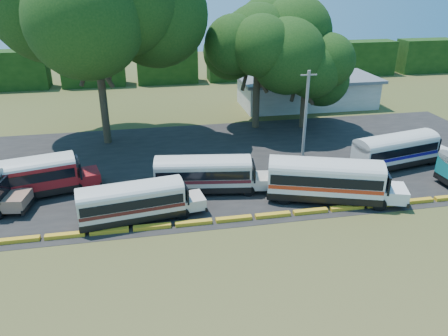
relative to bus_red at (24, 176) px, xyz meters
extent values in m
plane|color=#314517|center=(14.29, -7.83, -1.94)|extent=(160.00, 160.00, 0.00)
cube|color=black|center=(15.29, 4.17, -1.93)|extent=(64.00, 24.00, 0.02)
cube|color=gold|center=(0.79, -6.83, -1.79)|extent=(2.70, 0.45, 0.30)
cube|color=gold|center=(3.79, -6.83, -1.79)|extent=(2.70, 0.45, 0.30)
cube|color=gold|center=(6.79, -6.83, -1.79)|extent=(2.70, 0.45, 0.30)
cube|color=gold|center=(9.79, -6.83, -1.79)|extent=(2.70, 0.45, 0.30)
cube|color=gold|center=(12.79, -6.83, -1.79)|extent=(2.70, 0.45, 0.30)
cube|color=gold|center=(15.79, -6.83, -1.79)|extent=(2.70, 0.45, 0.30)
cube|color=gold|center=(18.79, -6.83, -1.79)|extent=(2.70, 0.45, 0.30)
cube|color=gold|center=(21.79, -6.83, -1.79)|extent=(2.70, 0.45, 0.30)
cube|color=gold|center=(24.79, -6.83, -1.79)|extent=(2.70, 0.45, 0.30)
cube|color=gold|center=(27.79, -6.83, -1.79)|extent=(2.70, 0.45, 0.30)
cube|color=gold|center=(30.79, -6.83, -1.79)|extent=(2.70, 0.45, 0.30)
cube|color=silver|center=(32.29, 22.17, -0.14)|extent=(18.00, 8.00, 3.60)
cube|color=#54575B|center=(32.29, 22.17, 1.86)|extent=(19.00, 9.00, 0.40)
cube|color=black|center=(-9.71, 40.17, 1.06)|extent=(10.00, 4.00, 6.00)
cube|color=black|center=(2.29, 40.17, 1.06)|extent=(10.00, 4.00, 6.00)
cube|color=black|center=(14.29, 40.17, 1.06)|extent=(10.00, 4.00, 6.00)
cube|color=black|center=(26.29, 40.17, 1.06)|extent=(10.00, 4.00, 6.00)
cube|color=black|center=(38.29, 40.17, 1.06)|extent=(10.00, 4.00, 6.00)
cube|color=black|center=(50.29, 40.17, 1.06)|extent=(10.00, 4.00, 6.00)
cube|color=black|center=(62.29, 40.17, 1.06)|extent=(10.00, 4.00, 6.00)
cylinder|color=black|center=(-1.27, -1.17, -1.41)|extent=(1.09, 0.44, 1.06)
cube|color=#916854|center=(-0.28, -2.45, -0.93)|extent=(2.21, 2.57, 1.00)
cube|color=black|center=(-0.94, -2.36, 0.10)|extent=(0.50, 2.43, 1.45)
cube|color=black|center=(0.61, -2.58, -1.36)|extent=(0.56, 2.59, 0.32)
cylinder|color=black|center=(3.89, -0.19, -1.43)|extent=(1.06, 0.52, 1.02)
cylinder|color=black|center=(3.38, 1.93, -1.43)|extent=(1.06, 0.52, 1.02)
cube|color=black|center=(-0.23, -0.06, -1.27)|extent=(8.73, 4.43, 0.56)
cube|color=maroon|center=(-0.23, -0.06, -0.07)|extent=(8.73, 4.43, 1.87)
cube|color=black|center=(-0.23, -0.06, 0.16)|extent=(8.42, 4.41, 0.78)
ellipsoid|color=beige|center=(-0.23, -0.06, 0.87)|extent=(8.73, 4.43, 1.15)
cube|color=maroon|center=(4.73, 1.13, -0.97)|extent=(2.31, 2.61, 0.97)
cube|color=black|center=(4.10, 0.98, 0.03)|extent=(0.69, 2.32, 1.40)
cube|color=black|center=(5.57, 1.33, -1.38)|extent=(0.76, 2.47, 0.31)
cylinder|color=black|center=(12.13, -5.90, -1.48)|extent=(0.95, 0.38, 0.92)
cylinder|color=black|center=(11.85, -3.95, -1.48)|extent=(0.95, 0.38, 0.92)
cylinder|color=black|center=(5.92, -6.77, -1.48)|extent=(0.95, 0.38, 0.92)
cylinder|color=black|center=(5.65, -4.82, -1.48)|extent=(0.95, 0.38, 0.92)
cube|color=black|center=(8.43, -5.43, -1.34)|extent=(7.80, 3.33, 0.51)
cube|color=beige|center=(8.43, -5.43, -0.25)|extent=(7.80, 3.33, 1.69)
cube|color=black|center=(8.43, -5.43, -0.04)|extent=(7.51, 3.34, 0.71)
cube|color=#4D1613|center=(8.43, -5.43, -0.58)|extent=(7.73, 3.36, 0.28)
ellipsoid|color=beige|center=(8.43, -5.43, 0.60)|extent=(7.80, 3.33, 1.04)
cube|color=beige|center=(12.99, -4.79, -1.06)|extent=(1.92, 2.24, 0.88)
cube|color=black|center=(12.42, -4.87, -0.16)|extent=(0.43, 2.12, 1.26)
cube|color=black|center=(13.77, -4.68, -1.43)|extent=(0.48, 2.26, 0.28)
cube|color=black|center=(4.74, -5.94, -1.43)|extent=(0.48, 2.26, 0.28)
cylinder|color=black|center=(17.82, -3.20, -1.46)|extent=(0.99, 0.40, 0.96)
cylinder|color=black|center=(18.12, -1.17, -1.46)|extent=(0.99, 0.40, 0.96)
cylinder|color=black|center=(11.37, -2.26, -1.46)|extent=(0.99, 0.40, 0.96)
cylinder|color=black|center=(11.67, -0.23, -1.46)|extent=(0.99, 0.40, 0.96)
cube|color=black|center=(14.27, -1.64, -1.31)|extent=(8.13, 3.51, 0.53)
cube|color=beige|center=(14.27, -1.64, -0.18)|extent=(8.13, 3.51, 1.75)
cube|color=black|center=(14.27, -1.64, 0.03)|extent=(7.83, 3.52, 0.74)
cube|color=#53151C|center=(14.27, -1.64, -0.53)|extent=(8.06, 3.54, 0.29)
ellipsoid|color=beige|center=(14.27, -1.64, 0.70)|extent=(8.13, 3.51, 1.08)
cube|color=beige|center=(19.02, -2.34, -1.03)|extent=(2.01, 2.34, 0.91)
cube|color=black|center=(18.42, -2.25, -0.09)|extent=(0.46, 2.20, 1.32)
cube|color=black|center=(19.82, -2.46, -1.41)|extent=(0.51, 2.35, 0.29)
cube|color=black|center=(10.43, -1.08, -1.41)|extent=(0.51, 2.35, 0.29)
cylinder|color=black|center=(27.13, -7.45, -1.40)|extent=(1.12, 0.63, 1.08)
cylinder|color=black|center=(27.87, -5.27, -1.40)|extent=(1.12, 0.63, 1.08)
cylinder|color=black|center=(20.20, -5.09, -1.40)|extent=(1.12, 0.63, 1.08)
cylinder|color=black|center=(20.94, -2.90, -1.40)|extent=(1.12, 0.63, 1.08)
cube|color=black|center=(23.52, -5.00, -1.24)|extent=(9.23, 5.40, 0.59)
cube|color=white|center=(23.52, -5.00, 0.04)|extent=(9.23, 5.40, 1.97)
cube|color=black|center=(23.52, -5.00, 0.28)|extent=(8.91, 5.35, 0.83)
cube|color=red|center=(23.52, -5.00, -0.36)|extent=(9.16, 5.41, 0.32)
ellipsoid|color=beige|center=(23.52, -5.00, 1.02)|extent=(9.23, 5.40, 1.21)
cube|color=white|center=(28.62, -6.74, -0.91)|extent=(2.60, 2.87, 1.02)
cube|color=black|center=(27.98, -6.52, 0.14)|extent=(0.95, 2.40, 1.48)
cube|color=black|center=(29.49, -7.04, -1.35)|extent=(1.04, 2.56, 0.32)
cube|color=black|center=(19.40, -3.60, -1.35)|extent=(1.04, 2.56, 0.32)
cylinder|color=black|center=(36.67, -0.23, -1.44)|extent=(1.03, 0.48, 1.00)
cylinder|color=black|center=(36.23, 1.86, -1.44)|extent=(1.03, 0.48, 1.00)
cylinder|color=black|center=(30.04, -1.64, -1.44)|extent=(1.03, 0.48, 1.00)
cylinder|color=black|center=(29.60, 0.45, -1.44)|extent=(1.03, 0.48, 1.00)
cube|color=black|center=(32.65, 0.01, -1.29)|extent=(8.51, 4.14, 0.55)
cube|color=silver|center=(32.65, 0.01, -0.11)|extent=(8.51, 4.14, 1.82)
cube|color=black|center=(32.65, 0.01, 0.11)|extent=(8.21, 4.13, 0.77)
cube|color=#110A6C|center=(32.65, 0.01, -0.47)|extent=(8.44, 4.16, 0.30)
ellipsoid|color=beige|center=(32.65, 0.01, 0.80)|extent=(8.51, 4.14, 1.12)
cube|color=silver|center=(37.52, 1.04, -0.99)|extent=(2.21, 2.52, 0.95)
cube|color=black|center=(36.91, 0.91, -0.02)|extent=(0.62, 2.27, 1.37)
cube|color=black|center=(38.35, 1.22, -1.39)|extent=(0.68, 2.43, 0.30)
cube|color=black|center=(28.70, -0.83, -1.39)|extent=(0.68, 2.43, 0.30)
cylinder|color=black|center=(35.77, -3.49, -1.44)|extent=(1.00, 0.33, 0.99)
cube|color=black|center=(34.69, -4.61, -1.39)|extent=(0.30, 2.44, 0.30)
cylinder|color=#372C1B|center=(5.74, 12.08, 2.91)|extent=(0.80, 0.80, 9.69)
cylinder|color=#372C1B|center=(6.97, 12.52, 7.06)|extent=(1.58, 3.35, 5.46)
cylinder|color=#372C1B|center=(4.75, 12.92, 7.06)|extent=(2.53, 2.89, 5.46)
cylinder|color=#372C1B|center=(5.52, 10.80, 7.06)|extent=(3.43, 1.03, 5.46)
ellipsoid|color=black|center=(5.74, 12.08, 12.06)|extent=(15.04, 15.04, 11.03)
cylinder|color=#372C1B|center=(22.91, 14.16, 1.52)|extent=(0.80, 0.80, 6.91)
cylinder|color=#372C1B|center=(24.13, 14.60, 4.48)|extent=(1.28, 2.54, 3.96)
cylinder|color=#372C1B|center=(21.91, 15.00, 4.48)|extent=(1.97, 2.23, 3.96)
cylinder|color=#372C1B|center=(22.68, 12.88, 4.48)|extent=(2.58, 0.87, 3.96)
ellipsoid|color=black|center=(22.91, 14.16, 8.19)|extent=(10.89, 10.89, 7.98)
cylinder|color=#372C1B|center=(28.47, 13.14, 0.46)|extent=(0.80, 0.80, 4.80)
cylinder|color=#372C1B|center=(29.70, 13.58, 2.52)|extent=(1.06, 1.92, 2.82)
cylinder|color=#372C1B|center=(27.48, 13.97, 2.52)|extent=(1.55, 1.72, 2.82)
cylinder|color=#372C1B|center=(28.25, 11.86, 2.52)|extent=(1.93, 0.76, 2.82)
ellipsoid|color=black|center=(28.47, 13.14, 5.25)|extent=(8.16, 8.16, 5.99)
cylinder|color=gray|center=(25.26, 4.31, 2.37)|extent=(0.30, 0.30, 8.62)
cube|color=gray|center=(25.26, 4.31, 6.25)|extent=(1.60, 0.12, 0.12)
camera|label=1|loc=(9.81, -34.27, 14.74)|focal=35.00mm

